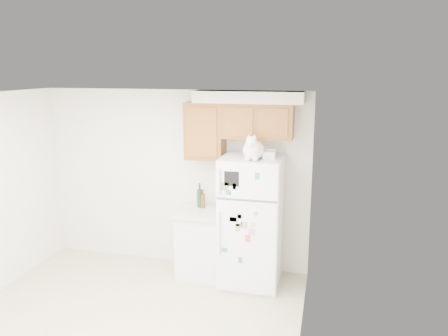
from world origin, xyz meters
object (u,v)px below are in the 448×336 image
(base_counter, at_px, (202,242))
(storage_box_back, at_px, (267,152))
(storage_box_front, at_px, (268,155))
(bottle_green, at_px, (200,195))
(bottle_amber, at_px, (203,198))
(refrigerator, at_px, (251,221))
(cat, at_px, (253,149))

(base_counter, height_order, storage_box_back, storage_box_back)
(storage_box_front, xyz_separation_m, bottle_green, (-0.96, 0.28, -0.66))
(storage_box_back, relative_size, bottle_green, 0.54)
(storage_box_front, relative_size, bottle_amber, 0.57)
(refrigerator, height_order, bottle_amber, refrigerator)
(bottle_green, bearing_deg, refrigerator, -15.35)
(storage_box_back, distance_m, storage_box_front, 0.16)
(bottle_green, height_order, bottle_amber, bottle_green)
(storage_box_front, bearing_deg, bottle_green, 147.48)
(storage_box_back, height_order, bottle_amber, storage_box_back)
(bottle_green, bearing_deg, bottle_amber, -23.01)
(refrigerator, xyz_separation_m, storage_box_back, (0.18, 0.09, 0.90))
(storage_box_front, distance_m, bottle_green, 1.20)
(base_counter, xyz_separation_m, bottle_green, (-0.07, 0.13, 0.63))
(bottle_green, xyz_separation_m, bottle_amber, (0.05, -0.02, -0.04))
(refrigerator, relative_size, cat, 3.60)
(storage_box_front, xyz_separation_m, bottle_amber, (-0.91, 0.26, -0.69))
(refrigerator, xyz_separation_m, base_counter, (-0.69, 0.07, -0.39))
(storage_box_back, xyz_separation_m, storage_box_front, (0.03, -0.16, -0.01))
(cat, distance_m, storage_box_front, 0.20)
(refrigerator, relative_size, bottle_amber, 6.45)
(refrigerator, height_order, base_counter, refrigerator)
(refrigerator, distance_m, bottle_green, 0.82)
(cat, xyz_separation_m, bottle_green, (-0.79, 0.36, -0.74))
(cat, distance_m, storage_box_back, 0.28)
(cat, height_order, bottle_amber, cat)
(base_counter, height_order, bottle_amber, bottle_amber)
(cat, bearing_deg, bottle_amber, 155.69)
(storage_box_back, bearing_deg, cat, -137.31)
(storage_box_back, height_order, bottle_green, storage_box_back)
(refrigerator, relative_size, storage_box_back, 9.44)
(base_counter, distance_m, cat, 1.56)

